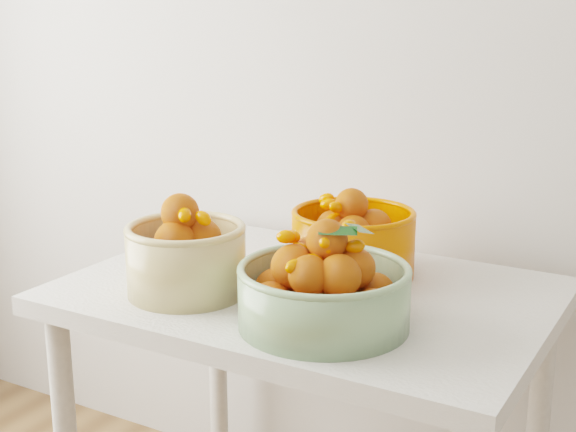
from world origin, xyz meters
name	(u,v)px	position (x,y,z in m)	size (l,w,h in m)	color
table	(307,329)	(-0.37, 1.60, 0.65)	(1.00, 0.70, 0.75)	silver
bowl_cream	(186,256)	(-0.57, 1.45, 0.83)	(0.27, 0.27, 0.21)	tan
bowl_green	(323,290)	(-0.24, 1.43, 0.82)	(0.32, 0.32, 0.21)	#87A87A
bowl_orange	(353,241)	(-0.32, 1.72, 0.83)	(0.33, 0.33, 0.20)	#ED5200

